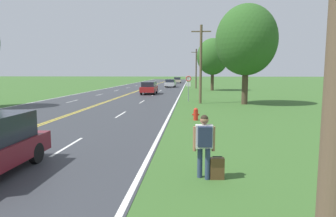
# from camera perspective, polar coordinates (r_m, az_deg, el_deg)

# --- Properties ---
(hitchhiker_person) EXTENTS (0.60, 0.43, 1.78)m
(hitchhiker_person) POSITION_cam_1_polar(r_m,az_deg,el_deg) (8.25, 6.91, -6.00)
(hitchhiker_person) COLOR navy
(hitchhiker_person) RESTS_ON ground
(suitcase) EXTENTS (0.40, 0.21, 0.65)m
(suitcase) POSITION_cam_1_polar(r_m,az_deg,el_deg) (8.50, 9.32, -11.19)
(suitcase) COLOR brown
(suitcase) RESTS_ON ground
(fire_hydrant) EXTENTS (0.44, 0.28, 0.76)m
(fire_hydrant) POSITION_cam_1_polar(r_m,az_deg,el_deg) (18.40, 5.31, -1.04)
(fire_hydrant) COLOR red
(fire_hydrant) RESTS_ON ground
(traffic_sign) EXTENTS (0.60, 0.10, 2.59)m
(traffic_sign) POSITION_cam_1_polar(r_m,az_deg,el_deg) (30.10, 3.92, 5.06)
(traffic_sign) COLOR gray
(traffic_sign) RESTS_ON ground
(utility_pole_midground) EXTENTS (1.80, 0.24, 7.25)m
(utility_pole_midground) POSITION_cam_1_polar(r_m,az_deg,el_deg) (28.28, 6.26, 8.60)
(utility_pole_midground) COLOR brown
(utility_pole_midground) RESTS_ON ground
(utility_pole_far) EXTENTS (1.80, 0.24, 7.08)m
(utility_pole_far) POSITION_cam_1_polar(r_m,az_deg,el_deg) (54.60, 5.38, 7.70)
(utility_pole_far) COLOR brown
(utility_pole_far) RESTS_ON ground
(tree_left_verge) EXTENTS (5.04, 5.04, 8.31)m
(tree_left_verge) POSITION_cam_1_polar(r_m,az_deg,el_deg) (48.93, 8.52, 9.73)
(tree_left_verge) COLOR #473828
(tree_left_verge) RESTS_ON ground
(tree_right_cluster) EXTENTS (5.51, 5.51, 8.98)m
(tree_right_cluster) POSITION_cam_1_polar(r_m,az_deg,el_deg) (28.45, 14.69, 12.47)
(tree_right_cluster) COLOR #473828
(tree_right_cluster) RESTS_ON ground
(car_red_suv_approaching) EXTENTS (1.92, 4.86, 1.66)m
(car_red_suv_approaching) POSITION_cam_1_polar(r_m,az_deg,el_deg) (40.30, -3.61, 4.04)
(car_red_suv_approaching) COLOR black
(car_red_suv_approaching) RESTS_ON ground
(car_silver_suv_mid_near) EXTENTS (2.02, 4.67, 1.56)m
(car_silver_suv_mid_near) POSITION_cam_1_polar(r_m,az_deg,el_deg) (58.72, 0.47, 4.91)
(car_silver_suv_mid_near) COLOR black
(car_silver_suv_mid_near) RESTS_ON ground
(car_champagne_sedan_mid_far) EXTENTS (1.93, 4.17, 1.56)m
(car_champagne_sedan_mid_far) POSITION_cam_1_polar(r_m,az_deg,el_deg) (81.73, 1.79, 5.44)
(car_champagne_sedan_mid_far) COLOR black
(car_champagne_sedan_mid_far) RESTS_ON ground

